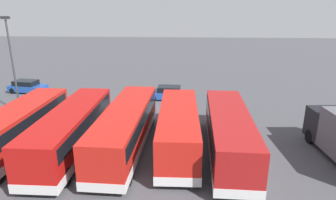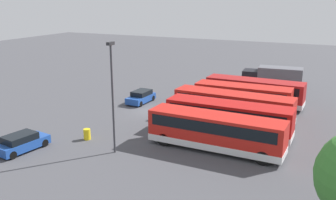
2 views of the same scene
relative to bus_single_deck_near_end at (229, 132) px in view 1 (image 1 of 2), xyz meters
The scene contains 10 objects.
ground_plane 11.99m from the bus_single_deck_near_end, 53.06° to the right, with size 140.00×140.00×0.00m, color #47474C.
bus_single_deck_near_end is the anchor object (origin of this frame).
bus_single_deck_second 3.40m from the bus_single_deck_near_end, ahead, with size 2.77×10.18×2.95m.
bus_single_deck_third 7.03m from the bus_single_deck_near_end, ahead, with size 2.98×11.79×2.95m.
bus_single_deck_fourth 10.62m from the bus_single_deck_near_end, ahead, with size 2.62×11.23×2.95m.
bus_single_deck_fifth 14.41m from the bus_single_deck_near_end, ahead, with size 2.86×11.13×2.95m.
car_hatchback_silver 13.08m from the bus_single_deck_near_end, 68.46° to the right, with size 4.08×1.94×1.43m.
car_small_green 25.39m from the bus_single_deck_near_end, 33.01° to the right, with size 4.39×2.38×1.43m.
lamp_post_tall 19.91m from the bus_single_deck_near_end, 20.58° to the right, with size 0.70×0.30×8.80m.
waste_bin_yellow 20.10m from the bus_single_deck_near_end, 31.94° to the right, with size 0.60×0.60×0.95m, color yellow.
Camera 1 is at (-4.17, 27.64, 9.57)m, focal length 31.42 mm.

